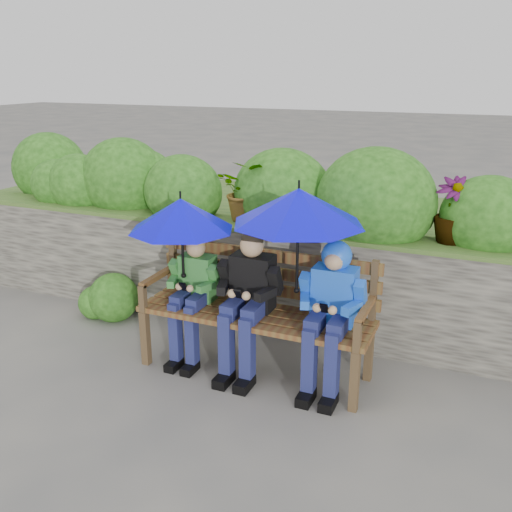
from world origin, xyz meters
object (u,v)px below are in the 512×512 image
at_px(umbrella_left, 181,215).
at_px(umbrella_right, 299,207).
at_px(boy_right, 331,303).
at_px(boy_middle, 248,295).
at_px(boy_left, 193,291).
at_px(park_bench, 258,304).

relative_size(umbrella_left, umbrella_right, 0.87).
bearing_deg(boy_right, boy_middle, -178.81).
height_order(boy_middle, umbrella_right, umbrella_right).
height_order(umbrella_left, umbrella_right, umbrella_right).
bearing_deg(boy_left, umbrella_left, -170.81).
relative_size(boy_middle, umbrella_left, 1.37).
distance_m(boy_left, boy_middle, 0.51).
bearing_deg(boy_middle, umbrella_left, -179.83).
height_order(boy_right, umbrella_right, umbrella_right).
xyz_separation_m(boy_left, boy_right, (1.20, 0.00, 0.08)).
height_order(boy_left, umbrella_left, umbrella_left).
distance_m(boy_right, umbrella_left, 1.40).
xyz_separation_m(umbrella_left, umbrella_right, (1.00, 0.00, 0.16)).
height_order(boy_left, boy_middle, boy_middle).
distance_m(boy_middle, umbrella_left, 0.85).
bearing_deg(umbrella_left, boy_middle, 0.17).
height_order(boy_left, boy_right, boy_right).
relative_size(boy_left, umbrella_left, 1.25).
height_order(park_bench, umbrella_left, umbrella_left).
xyz_separation_m(boy_right, umbrella_right, (-0.27, -0.01, 0.73)).
distance_m(boy_left, boy_right, 1.20).
relative_size(boy_left, boy_middle, 0.92).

